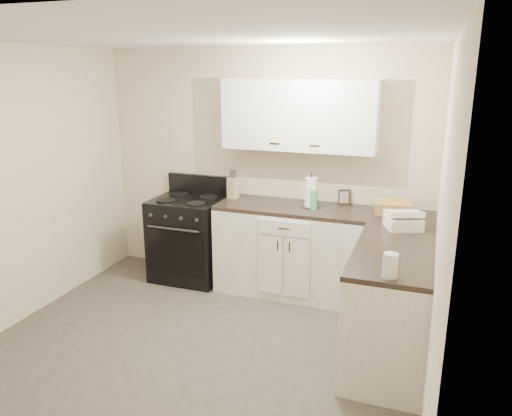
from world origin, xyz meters
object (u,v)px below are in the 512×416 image
(paper_towel, at_px, (311,193))
(countertop_grill, at_px, (403,223))
(knife_block, at_px, (233,188))
(wicker_basket, at_px, (393,208))
(stove, at_px, (189,239))

(paper_towel, relative_size, countertop_grill, 1.06)
(knife_block, distance_m, paper_towel, 0.87)
(wicker_basket, bearing_deg, countertop_grill, -74.28)
(countertop_grill, bearing_deg, paper_towel, 135.17)
(stove, relative_size, knife_block, 4.09)
(paper_towel, bearing_deg, wicker_basket, 3.73)
(stove, relative_size, wicker_basket, 2.71)
(paper_towel, distance_m, countertop_grill, 1.01)
(paper_towel, bearing_deg, countertop_grill, -23.41)
(stove, xyz_separation_m, countertop_grill, (2.28, -0.35, 0.53))
(stove, height_order, wicker_basket, wicker_basket)
(stove, relative_size, countertop_grill, 3.18)
(paper_towel, height_order, countertop_grill, paper_towel)
(stove, bearing_deg, paper_towel, 2.02)
(stove, height_order, countertop_grill, countertop_grill)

